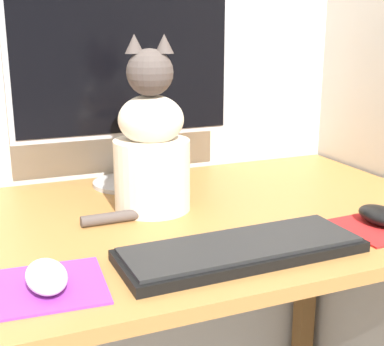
# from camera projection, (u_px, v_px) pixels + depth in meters

# --- Properties ---
(desk) EXTENTS (1.19, 0.71, 0.73)m
(desk) POSITION_uv_depth(u_px,v_px,m) (179.00, 262.00, 1.13)
(desk) COLOR #A87038
(desk) RESTS_ON ground_plane
(monitor) EXTENTS (0.54, 0.17, 0.46)m
(monitor) POSITION_uv_depth(u_px,v_px,m) (124.00, 77.00, 1.25)
(monitor) COLOR #B2B2B7
(monitor) RESTS_ON desk
(keyboard) EXTENTS (0.43, 0.16, 0.02)m
(keyboard) POSITION_uv_depth(u_px,v_px,m) (242.00, 249.00, 0.91)
(keyboard) COLOR black
(keyboard) RESTS_ON desk
(mousepad_left) EXTENTS (0.19, 0.17, 0.00)m
(mousepad_left) POSITION_uv_depth(u_px,v_px,m) (43.00, 287.00, 0.80)
(mousepad_left) COLOR purple
(mousepad_left) RESTS_ON desk
(mousepad_right) EXTENTS (0.18, 0.16, 0.00)m
(mousepad_right) POSITION_uv_depth(u_px,v_px,m) (382.00, 227.00, 1.04)
(mousepad_right) COLOR red
(mousepad_right) RESTS_ON desk
(computer_mouse_left) EXTENTS (0.06, 0.11, 0.03)m
(computer_mouse_left) POSITION_uv_depth(u_px,v_px,m) (46.00, 276.00, 0.79)
(computer_mouse_left) COLOR white
(computer_mouse_left) RESTS_ON mousepad_left
(computer_mouse_right) EXTENTS (0.07, 0.10, 0.03)m
(computer_mouse_right) POSITION_uv_depth(u_px,v_px,m) (380.00, 215.00, 1.05)
(computer_mouse_right) COLOR black
(computer_mouse_right) RESTS_ON mousepad_right
(cat) EXTENTS (0.27, 0.20, 0.37)m
(cat) POSITION_uv_depth(u_px,v_px,m) (151.00, 148.00, 1.11)
(cat) COLOR beige
(cat) RESTS_ON desk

